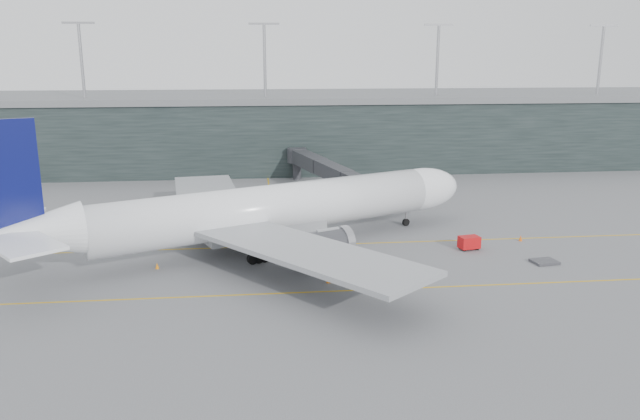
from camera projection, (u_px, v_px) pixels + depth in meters
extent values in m
plane|color=#56565A|center=(238.00, 238.00, 81.49)|extent=(320.00, 320.00, 0.00)
cube|color=#C69712|center=(237.00, 247.00, 77.63)|extent=(160.00, 0.25, 0.02)
cube|color=#C69712|center=(233.00, 295.00, 62.19)|extent=(160.00, 0.25, 0.02)
cube|color=#C69712|center=(271.00, 202.00, 101.30)|extent=(0.25, 60.00, 0.02)
cube|color=black|center=(242.00, 132.00, 135.76)|extent=(240.00, 35.00, 14.00)
cube|color=slate|center=(241.00, 97.00, 133.92)|extent=(240.00, 36.00, 1.20)
cylinder|color=#9E9EA3|center=(82.00, 62.00, 119.38)|extent=(0.60, 0.60, 14.00)
cylinder|color=#9E9EA3|center=(265.00, 62.00, 123.00)|extent=(0.60, 0.60, 14.00)
cylinder|color=#9E9EA3|center=(437.00, 61.00, 126.61)|extent=(0.60, 0.60, 14.00)
cylinder|color=#9E9EA3|center=(600.00, 61.00, 130.23)|extent=(0.60, 0.60, 14.00)
cylinder|color=white|center=(271.00, 209.00, 76.21)|extent=(42.30, 22.81, 5.87)
ellipsoid|color=white|center=(421.00, 189.00, 87.36)|extent=(13.66, 10.32, 5.87)
cone|color=white|center=(29.00, 234.00, 63.07)|extent=(11.81, 9.34, 5.64)
cube|color=gray|center=(264.00, 228.00, 76.30)|extent=(15.79, 10.40, 1.90)
cube|color=black|center=(441.00, 180.00, 88.86)|extent=(3.05, 3.44, 0.76)
cube|color=gray|center=(308.00, 252.00, 62.69)|extent=(24.08, 26.61, 0.52)
cylinder|color=#3C3D42|center=(320.00, 245.00, 70.15)|extent=(7.41, 5.69, 3.32)
cube|color=gray|center=(208.00, 196.00, 87.45)|extent=(12.07, 28.36, 0.52)
cylinder|color=#3C3D42|center=(255.00, 212.00, 85.33)|extent=(7.41, 5.69, 3.32)
cube|color=#090D4A|center=(6.00, 177.00, 60.95)|extent=(5.83, 2.90, 11.37)
cube|color=white|center=(23.00, 244.00, 58.11)|extent=(9.39, 9.92, 0.33)
cube|color=white|center=(14.00, 219.00, 66.90)|extent=(6.42, 9.21, 0.33)
cylinder|color=black|center=(406.00, 222.00, 87.31)|extent=(1.11, 0.76, 1.04)
cylinder|color=#9E9EA3|center=(406.00, 217.00, 87.14)|extent=(0.28, 0.28, 2.46)
cylinder|color=black|center=(258.00, 258.00, 71.62)|extent=(1.32, 0.93, 1.23)
cylinder|color=black|center=(229.00, 238.00, 79.29)|extent=(1.32, 0.93, 1.23)
cube|color=#2B2C30|center=(386.00, 197.00, 84.17)|extent=(3.68, 3.95, 2.59)
cube|color=#2B2C30|center=(363.00, 186.00, 91.15)|extent=(5.19, 12.22, 2.31)
cube|color=#2B2C30|center=(333.00, 172.00, 102.08)|extent=(5.41, 12.27, 2.40)
cube|color=#2B2C30|center=(309.00, 161.00, 113.02)|extent=(5.63, 12.33, 2.50)
cylinder|color=#9E9EA3|center=(361.00, 204.00, 92.43)|extent=(0.46, 0.46, 3.51)
cube|color=#3C3D42|center=(361.00, 214.00, 92.78)|extent=(2.13, 1.80, 0.65)
cylinder|color=#2B2C30|center=(345.00, 153.00, 121.52)|extent=(3.70, 3.70, 2.77)
cylinder|color=#2B2C30|center=(345.00, 168.00, 122.24)|extent=(1.66, 1.66, 3.33)
cube|color=#BB0D10|center=(469.00, 242.00, 76.59)|extent=(2.70, 2.01, 1.45)
cylinder|color=black|center=(465.00, 250.00, 75.99)|extent=(0.47, 0.25, 0.44)
cylinder|color=black|center=(478.00, 248.00, 76.51)|extent=(0.47, 0.25, 0.44)
cylinder|color=black|center=(460.00, 247.00, 77.02)|extent=(0.47, 0.25, 0.44)
cylinder|color=black|center=(473.00, 246.00, 77.54)|extent=(0.47, 0.25, 0.44)
cube|color=#39383E|center=(544.00, 262.00, 71.81)|extent=(3.09, 2.62, 0.28)
cube|color=#3C3D42|center=(208.00, 218.00, 91.13)|extent=(2.70, 2.41, 0.22)
cube|color=#A0A3AB|center=(207.00, 211.00, 90.88)|extent=(2.24, 2.17, 1.69)
cube|color=#255093|center=(207.00, 205.00, 90.67)|extent=(2.31, 2.24, 0.09)
cube|color=#3C3D42|center=(227.00, 217.00, 91.73)|extent=(1.89, 1.56, 0.18)
cube|color=#A1A5AD|center=(227.00, 212.00, 91.53)|extent=(1.53, 1.45, 1.34)
cube|color=#255093|center=(227.00, 207.00, 91.36)|extent=(1.58, 1.49, 0.07)
cube|color=#3C3D42|center=(241.00, 216.00, 92.26)|extent=(2.05, 1.68, 0.20)
cube|color=#B7BAC4|center=(241.00, 210.00, 92.05)|extent=(1.65, 1.56, 1.48)
cube|color=#255093|center=(241.00, 205.00, 91.86)|extent=(1.71, 1.61, 0.08)
cone|color=#E4560C|center=(521.00, 238.00, 80.25)|extent=(0.47, 0.47, 0.74)
cone|color=orange|center=(329.00, 279.00, 65.53)|extent=(0.47, 0.47, 0.75)
cone|color=#D9400C|center=(301.00, 211.00, 94.45)|extent=(0.38, 0.38, 0.61)
cone|color=orange|center=(157.00, 266.00, 69.83)|extent=(0.44, 0.44, 0.70)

